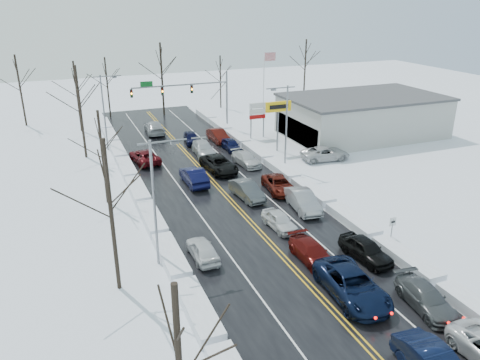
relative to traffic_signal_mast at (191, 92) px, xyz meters
name	(u,v)px	position (x,y,z in m)	size (l,w,h in m)	color
ground	(248,219)	(-3.45, -27.99, -5.48)	(160.00, 160.00, 0.00)	silver
road_surface	(239,210)	(-3.45, -25.99, -5.47)	(14.00, 84.00, 0.01)	black
snow_bank_left	(153,225)	(-11.05, -25.99, -5.48)	(1.47, 72.00, 0.74)	white
snow_bank_right	(315,197)	(4.15, -25.99, -5.48)	(1.47, 72.00, 0.74)	white
traffic_signal_mast	(191,92)	(0.00, 0.00, 0.00)	(13.28, 0.39, 8.00)	slate
tires_plus_sign	(278,110)	(7.05, -12.00, -0.49)	(3.20, 0.34, 6.00)	slate
used_vehicles_sign	(257,113)	(7.05, -5.99, -2.16)	(2.20, 0.22, 4.65)	slate
speed_limit_sign	(392,226)	(4.75, -35.99, -3.84)	(0.55, 0.09, 2.35)	slate
flagpole	(265,81)	(11.72, 2.01, 0.45)	(1.87, 1.20, 10.00)	silver
dealership_building	(362,115)	(20.53, -9.99, -2.82)	(20.40, 12.40, 5.30)	#A4A5A0
streetlight_ne	(285,121)	(4.85, -17.99, -0.17)	(3.20, 0.25, 9.00)	slate
streetlight_sw	(157,193)	(-11.74, -31.99, -0.17)	(3.20, 0.25, 9.00)	slate
streetlight_nw	(105,106)	(-11.74, -3.99, -0.17)	(3.20, 0.25, 9.00)	slate
tree_left_a	(178,351)	(-14.45, -47.99, 0.81)	(3.60, 3.60, 9.00)	#2D231C
tree_left_b	(108,188)	(-14.95, -33.99, 1.51)	(4.00, 4.00, 10.00)	#2D231C
tree_left_c	(101,139)	(-13.95, -19.99, 0.46)	(3.40, 3.40, 8.50)	#2D231C
tree_left_d	(78,94)	(-14.65, -5.99, 1.86)	(4.20, 4.20, 10.50)	#2D231C
tree_left_e	(76,83)	(-14.25, 6.01, 1.16)	(3.80, 3.80, 9.50)	#2D231C
tree_far_a	(18,77)	(-21.45, 12.01, 1.51)	(4.00, 4.00, 10.00)	#2D231C
tree_far_b	(106,76)	(-9.45, 13.01, 0.81)	(3.60, 3.60, 9.00)	#2D231C
tree_far_c	(161,65)	(-1.45, 11.01, 2.21)	(4.40, 4.40, 11.00)	#2D231C
tree_far_d	(220,72)	(8.55, 12.51, 0.46)	(3.40, 3.40, 8.50)	#2D231C
tree_far_e	(306,58)	(24.55, 13.01, 1.86)	(4.20, 4.20, 10.50)	#2D231C
queued_car_2	(351,296)	(-1.64, -40.31, -5.48)	(2.84, 6.17, 1.71)	black
queued_car_3	(311,261)	(-1.80, -35.68, -5.48)	(1.88, 4.63, 1.35)	#510D0A
queued_car_4	(279,228)	(-1.71, -30.36, -5.48)	(1.59, 3.96, 1.35)	silver
queued_car_5	(247,198)	(-1.82, -23.83, -5.48)	(1.64, 4.70, 1.55)	#414547
queued_car_6	(219,171)	(-1.84, -16.10, -5.48)	(2.62, 5.68, 1.58)	black
queued_car_7	(204,155)	(-1.71, -10.21, -5.48)	(2.12, 5.22, 1.52)	#AAADB2
queued_car_8	(192,143)	(-1.72, -5.22, -5.48)	(1.68, 4.17, 1.42)	black
queued_car_11	(424,307)	(1.83, -42.89, -5.48)	(1.92, 4.72, 1.37)	#46494B
queued_car_12	(365,259)	(1.86, -36.88, -5.48)	(1.81, 4.49, 1.53)	black
queued_car_13	(302,209)	(1.76, -27.89, -5.48)	(1.76, 5.04, 1.66)	gray
queued_car_14	(279,191)	(1.64, -23.43, -5.48)	(2.27, 4.93, 1.37)	#4B100A
queued_car_15	(246,165)	(1.61, -15.34, -5.48)	(1.89, 4.66, 1.35)	silver
queued_car_16	(231,150)	(1.93, -9.88, -5.48)	(1.61, 4.01, 1.37)	black
queued_car_17	(218,141)	(1.67, -5.79, -5.48)	(1.67, 4.78, 1.57)	#480E09
oncoming_car_0	(194,184)	(-5.38, -18.67, -5.48)	(1.78, 5.09, 1.68)	black
oncoming_car_1	(145,163)	(-8.68, -10.43, -5.48)	(2.44, 5.28, 1.47)	#540B10
oncoming_car_2	(155,133)	(-5.10, 1.08, -5.48)	(2.33, 5.74, 1.67)	#9D9FA4
oncoming_car_3	(203,258)	(-8.85, -32.49, -5.48)	(1.64, 4.08, 1.39)	silver
parked_car_0	(325,160)	(10.60, -17.17, -5.48)	(2.57, 5.57, 1.55)	silver
parked_car_1	(326,146)	(13.58, -12.50, -5.48)	(2.06, 5.07, 1.47)	#3F4244
parked_car_2	(291,136)	(11.59, -6.85, -5.48)	(1.90, 4.71, 1.61)	black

